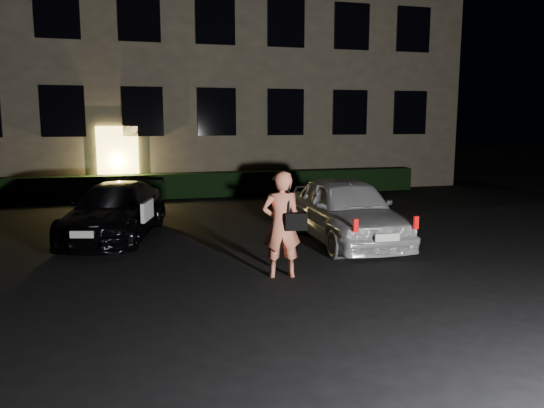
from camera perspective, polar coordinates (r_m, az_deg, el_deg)
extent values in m
plane|color=black|center=(9.29, 5.72, -7.94)|extent=(80.00, 80.00, 0.00)
cube|color=brown|center=(23.74, -7.79, 16.90)|extent=(20.00, 8.00, 12.00)
cube|color=#FFDF60|center=(19.28, -16.22, 4.32)|extent=(1.40, 0.10, 2.50)
cube|color=black|center=(19.32, -21.56, 9.26)|extent=(1.40, 0.10, 1.70)
cube|color=black|center=(19.24, -13.73, 9.63)|extent=(1.40, 0.10, 1.70)
cube|color=black|center=(19.50, -5.97, 9.82)|extent=(1.40, 0.10, 1.70)
cube|color=black|center=(20.09, 1.47, 9.84)|extent=(1.40, 0.10, 1.70)
cube|color=black|center=(21.00, 8.38, 9.71)|extent=(1.40, 0.10, 1.70)
cube|color=black|center=(22.17, 14.63, 9.48)|extent=(1.40, 0.10, 1.70)
cube|color=black|center=(19.64, -22.13, 18.62)|extent=(1.40, 0.10, 1.70)
cube|color=black|center=(19.55, -14.10, 19.04)|extent=(1.40, 0.10, 1.70)
cube|color=black|center=(19.81, -6.12, 19.12)|extent=(1.40, 0.10, 1.70)
cube|color=black|center=(20.39, 1.51, 18.87)|extent=(1.40, 0.10, 1.70)
cube|color=black|center=(21.28, 8.59, 18.36)|extent=(1.40, 0.10, 1.70)
cube|color=black|center=(22.44, 14.96, 17.67)|extent=(1.40, 0.10, 1.70)
cube|color=black|center=(19.20, -5.62, 2.14)|extent=(15.00, 0.70, 0.85)
imported|color=black|center=(12.83, -16.50, -0.72)|extent=(2.81, 4.57, 1.24)
cube|color=white|center=(11.82, -13.27, -0.68)|extent=(0.31, 0.87, 0.41)
cube|color=silver|center=(10.78, -19.79, -3.11)|extent=(0.45, 0.16, 0.14)
imported|color=silver|center=(11.92, 7.97, -0.62)|extent=(1.87, 4.33, 1.46)
cube|color=red|center=(9.82, 9.00, -2.30)|extent=(0.09, 0.06, 0.24)
cube|color=red|center=(10.34, 15.24, -1.94)|extent=(0.09, 0.06, 0.24)
cube|color=silver|center=(10.07, 12.29, -3.54)|extent=(0.49, 0.06, 0.14)
imported|color=#E87D5C|center=(9.13, 0.99, -2.21)|extent=(0.72, 0.52, 1.86)
cube|color=black|center=(9.03, 2.57, -1.89)|extent=(0.40, 0.21, 0.29)
cube|color=black|center=(8.98, 1.75, 0.76)|extent=(0.05, 0.07, 0.58)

